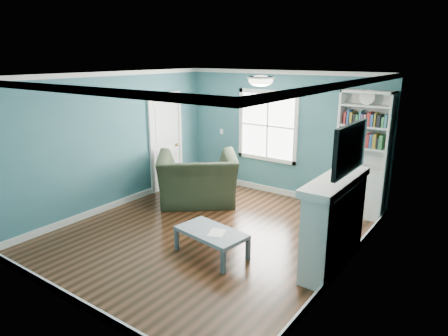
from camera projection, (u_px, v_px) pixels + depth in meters
The scene contains 13 objects.
floor at pixel (207, 234), 6.68m from camera, with size 5.00×5.00×0.00m, color black.
room_walls at pixel (206, 141), 6.25m from camera, with size 5.00×5.00×5.00m.
trim at pixel (207, 163), 6.35m from camera, with size 4.50×5.00×2.60m.
window at pixel (268, 126), 8.41m from camera, with size 1.40×0.06×1.50m.
bookshelf at pixel (361, 167), 7.25m from camera, with size 0.90×0.35×2.31m.
fireplace at pixel (335, 224), 5.51m from camera, with size 0.44×1.58×1.30m.
tv at pixel (350, 148), 5.14m from camera, with size 0.06×1.10×0.65m, color black.
door at pixel (166, 141), 8.73m from camera, with size 0.12×0.98×2.17m.
ceiling_fixture at pixel (261, 80), 5.57m from camera, with size 0.38×0.38×0.15m.
light_switch at pixel (222, 132), 9.14m from camera, with size 0.08×0.01×0.12m, color white.
recliner at pixel (197, 171), 7.94m from camera, with size 1.53×1.00×1.34m, color black.
coffee_table at pixel (211, 234), 5.91m from camera, with size 1.13×0.72×0.38m.
paper_sheet at pixel (217, 233), 5.82m from camera, with size 0.22×0.28×0.00m, color white.
Camera 1 is at (3.79, -4.83, 2.88)m, focal length 32.00 mm.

